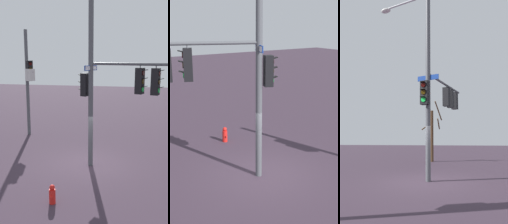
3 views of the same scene
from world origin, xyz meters
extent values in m
plane|color=#3A2C39|center=(0.00, 0.00, 0.00)|extent=(80.00, 80.00, 0.00)
cylinder|color=#4C4F54|center=(0.07, 0.18, 4.75)|extent=(0.23, 0.23, 9.50)
cylinder|color=silver|center=(-1.15, 0.65, 9.10)|extent=(2.47, 1.03, 0.10)
ellipsoid|color=silver|center=(-2.37, 1.12, 9.02)|extent=(0.69, 0.55, 0.20)
cylinder|color=#4C4F54|center=(0.93, 2.43, 5.01)|extent=(1.84, 4.53, 0.12)
cube|color=black|center=(0.94, 2.46, 4.31)|extent=(0.45, 0.41, 1.10)
cylinder|color=#2F0403|center=(1.01, 2.62, 4.65)|extent=(0.22, 0.11, 0.22)
cube|color=black|center=(1.04, 2.69, 4.77)|extent=(0.25, 0.23, 0.06)
cylinder|color=#352504|center=(1.01, 2.62, 4.31)|extent=(0.22, 0.11, 0.22)
cube|color=black|center=(1.04, 2.69, 4.43)|extent=(0.25, 0.23, 0.06)
cylinder|color=#19D147|center=(1.01, 2.62, 3.97)|extent=(0.22, 0.11, 0.22)
cube|color=black|center=(1.04, 2.69, 4.09)|extent=(0.25, 0.23, 0.06)
cylinder|color=#4C4F54|center=(0.94, 2.46, 4.93)|extent=(0.04, 0.04, 0.15)
cube|color=black|center=(1.19, 3.10, 4.31)|extent=(0.44, 0.40, 1.10)
cylinder|color=#2F0403|center=(1.24, 3.26, 4.65)|extent=(0.22, 0.10, 0.22)
cube|color=black|center=(1.27, 3.33, 4.77)|extent=(0.25, 0.22, 0.06)
cylinder|color=#352504|center=(1.24, 3.26, 4.31)|extent=(0.22, 0.10, 0.22)
cube|color=black|center=(1.27, 3.33, 4.43)|extent=(0.25, 0.22, 0.06)
cylinder|color=#19D147|center=(1.24, 3.26, 3.97)|extent=(0.22, 0.10, 0.22)
cube|color=black|center=(1.27, 3.33, 4.09)|extent=(0.25, 0.22, 0.06)
cylinder|color=#4C4F54|center=(1.19, 3.10, 4.93)|extent=(0.04, 0.04, 0.15)
cube|color=black|center=(1.49, 3.87, 4.31)|extent=(0.45, 0.42, 1.10)
cylinder|color=#2F0403|center=(1.55, 4.02, 4.65)|extent=(0.21, 0.12, 0.22)
cube|color=black|center=(1.58, 4.09, 4.77)|extent=(0.26, 0.23, 0.06)
cylinder|color=#352504|center=(1.55, 4.02, 4.31)|extent=(0.21, 0.12, 0.22)
cube|color=black|center=(1.58, 4.09, 4.43)|extent=(0.26, 0.23, 0.06)
cylinder|color=#19D147|center=(1.55, 4.02, 3.97)|extent=(0.21, 0.12, 0.22)
cube|color=black|center=(1.58, 4.09, 4.09)|extent=(0.26, 0.23, 0.06)
cylinder|color=#4C4F54|center=(1.49, 3.87, 4.93)|extent=(0.04, 0.04, 0.15)
cube|color=black|center=(-0.06, -0.13, 4.01)|extent=(0.44, 0.40, 1.10)
cylinder|color=#2F0403|center=(-0.11, -0.29, 4.35)|extent=(0.22, 0.10, 0.22)
cube|color=black|center=(-0.14, -0.36, 4.47)|extent=(0.25, 0.22, 0.06)
cylinder|color=#352504|center=(-0.11, -0.29, 4.01)|extent=(0.22, 0.10, 0.22)
cube|color=black|center=(-0.14, -0.36, 4.13)|extent=(0.25, 0.22, 0.06)
cylinder|color=#19D147|center=(-0.11, -0.29, 3.67)|extent=(0.22, 0.10, 0.22)
cube|color=black|center=(-0.14, -0.36, 3.79)|extent=(0.25, 0.22, 0.06)
cube|color=navy|center=(0.07, 0.18, 4.81)|extent=(1.04, 0.41, 0.24)
cube|color=white|center=(0.07, 0.20, 4.81)|extent=(0.94, 0.36, 0.18)
cylinder|color=#513823|center=(-0.26, 7.68, 2.08)|extent=(0.29, 0.29, 4.17)
cylinder|color=#513823|center=(0.32, 7.44, 4.11)|extent=(0.60, 1.26, 1.47)
cylinder|color=#513823|center=(-0.66, 8.07, 2.92)|extent=(0.90, 0.92, 0.74)
cylinder|color=#513823|center=(0.32, 7.62, 3.06)|extent=(0.21, 1.21, 0.84)
camera|label=1|loc=(12.82, 2.65, 5.23)|focal=44.08mm
camera|label=2|loc=(-9.83, 6.80, 5.88)|focal=54.66mm
camera|label=3|loc=(0.86, -9.36, 2.00)|focal=32.99mm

